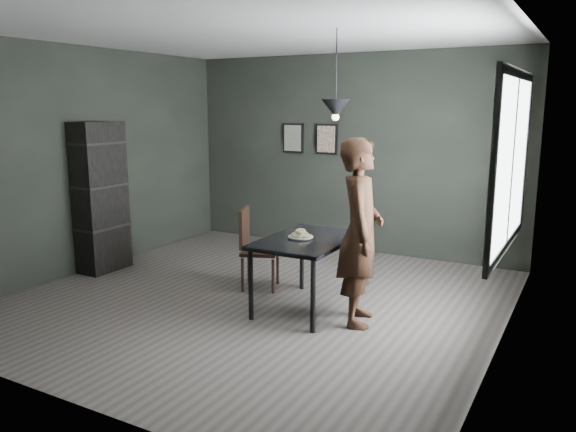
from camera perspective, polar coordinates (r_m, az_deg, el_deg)
The scene contains 13 objects.
ground at distance 6.22m, azimuth -3.08°, elevation -8.39°, with size 5.00×5.00×0.00m, color #383330.
back_wall at distance 8.12m, azimuth 6.26°, elevation 6.31°, with size 5.00×0.10×2.80m, color black.
ceiling at distance 5.90m, azimuth -3.38°, elevation 18.15°, with size 5.00×5.00×0.02m.
window_assembly at distance 5.22m, azimuth 21.78°, elevation 5.09°, with size 0.04×1.96×1.56m.
cafe_table at distance 5.74m, azimuth 1.94°, elevation -3.05°, with size 0.80×1.20×0.75m.
white_plate at distance 5.73m, azimuth 1.29°, elevation -2.21°, with size 0.23×0.23×0.01m, color silver.
donut_pile at distance 5.72m, azimuth 1.29°, elevation -1.88°, with size 0.21×0.21×0.09m.
woman at distance 5.37m, azimuth 7.36°, elevation -1.67°, with size 0.66×0.43×1.79m, color black.
wood_chair at distance 6.44m, azimuth -3.57°, elevation -2.75°, with size 0.52×0.52×0.94m.
shelf_unit at distance 7.45m, azimuth -18.51°, elevation 1.81°, with size 0.36×0.63×1.89m, color black.
pendant_lamp at distance 5.55m, azimuth 4.86°, elevation 10.82°, with size 0.28×0.28×0.86m.
framed_print_left at distance 8.46m, azimuth 0.53°, elevation 7.93°, with size 0.34×0.04×0.44m.
framed_print_right at distance 8.21m, azimuth 3.93°, elevation 7.80°, with size 0.34×0.04×0.44m.
Camera 1 is at (3.12, -4.96, 2.09)m, focal length 35.00 mm.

